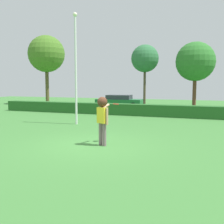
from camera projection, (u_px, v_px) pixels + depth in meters
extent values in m
plane|color=#3D7836|center=(92.00, 145.00, 10.04)|extent=(60.00, 60.00, 0.00)
cylinder|color=slate|center=(101.00, 134.00, 9.98)|extent=(0.14, 0.14, 0.84)
cylinder|color=slate|center=(104.00, 135.00, 9.85)|extent=(0.14, 0.14, 0.84)
cube|color=yellow|center=(102.00, 115.00, 9.84)|extent=(0.44, 0.35, 0.58)
cylinder|color=tan|center=(103.00, 108.00, 10.18)|extent=(0.32, 0.60, 0.30)
cylinder|color=tan|center=(107.00, 116.00, 9.68)|extent=(0.09, 0.09, 0.62)
sphere|color=tan|center=(102.00, 103.00, 9.79)|extent=(0.22, 0.22, 0.22)
sphere|color=#4A2A1B|center=(102.00, 102.00, 9.79)|extent=(0.37, 0.37, 0.37)
cylinder|color=red|center=(116.00, 104.00, 10.32)|extent=(0.23, 0.23, 0.06)
cylinder|color=silver|center=(76.00, 71.00, 14.89)|extent=(0.12, 0.12, 5.92)
sphere|color=#F2EFCC|center=(75.00, 14.00, 14.57)|extent=(0.24, 0.24, 0.24)
cube|color=#255A23|center=(150.00, 110.00, 18.96)|extent=(24.20, 0.90, 0.82)
cube|color=#1E6633|center=(119.00, 102.00, 24.90)|extent=(4.32, 2.02, 0.55)
cube|color=#2D333D|center=(119.00, 97.00, 24.84)|extent=(2.31, 1.73, 0.40)
cylinder|color=black|center=(137.00, 105.00, 25.33)|extent=(0.61, 0.15, 0.60)
cylinder|color=black|center=(133.00, 106.00, 23.70)|extent=(0.61, 0.15, 0.60)
cylinder|color=black|center=(107.00, 104.00, 26.14)|extent=(0.61, 0.15, 0.60)
cylinder|color=black|center=(101.00, 105.00, 24.52)|extent=(0.61, 0.15, 0.60)
cylinder|color=brown|center=(47.00, 85.00, 29.96)|extent=(0.39, 0.39, 4.34)
sphere|color=#457324|center=(46.00, 54.00, 29.61)|extent=(4.03, 4.03, 4.03)
cylinder|color=brown|center=(145.00, 86.00, 27.44)|extent=(0.25, 0.25, 3.98)
sphere|color=#306C3E|center=(145.00, 58.00, 27.14)|extent=(2.78, 2.78, 2.78)
cylinder|color=brown|center=(194.00, 90.00, 26.00)|extent=(0.35, 0.35, 3.26)
sphere|color=#2E722B|center=(195.00, 62.00, 25.71)|extent=(3.75, 3.75, 3.75)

